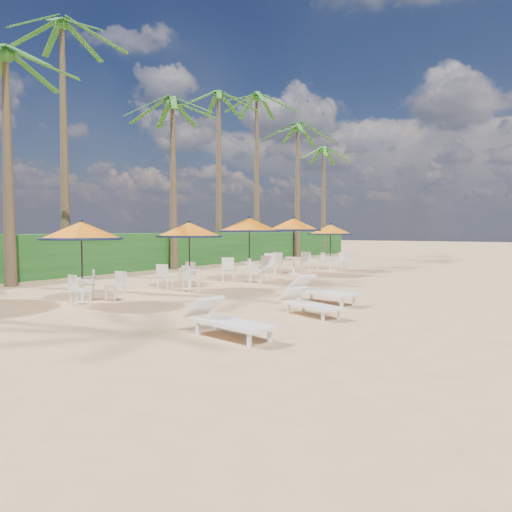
{
  "coord_description": "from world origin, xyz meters",
  "views": [
    {
      "loc": [
        5.97,
        -8.75,
        1.98
      ],
      "look_at": [
        -2.39,
        3.63,
        1.2
      ],
      "focal_mm": 35.0,
      "sensor_mm": 36.0,
      "label": 1
    }
  ],
  "objects_px": {
    "station_1": "(188,238)",
    "station_4": "(331,235)",
    "station_3": "(292,232)",
    "lounger_far": "(320,290)",
    "station_0": "(84,241)",
    "lounger_near": "(225,319)",
    "lounger_mid": "(308,303)",
    "station_2": "(249,233)"
  },
  "relations": [
    {
      "from": "station_1",
      "to": "station_4",
      "type": "xyz_separation_m",
      "value": [
        0.51,
        9.94,
        0.01
      ]
    },
    {
      "from": "station_3",
      "to": "lounger_far",
      "type": "height_order",
      "value": "station_3"
    },
    {
      "from": "station_0",
      "to": "station_4",
      "type": "relative_size",
      "value": 0.97
    },
    {
      "from": "station_1",
      "to": "lounger_near",
      "type": "relative_size",
      "value": 1.13
    },
    {
      "from": "station_4",
      "to": "lounger_mid",
      "type": "bearing_deg",
      "value": -66.84
    },
    {
      "from": "station_0",
      "to": "station_3",
      "type": "relative_size",
      "value": 0.88
    },
    {
      "from": "station_3",
      "to": "lounger_far",
      "type": "distance_m",
      "value": 9.1
    },
    {
      "from": "station_0",
      "to": "station_4",
      "type": "xyz_separation_m",
      "value": [
        0.71,
        13.91,
        0.03
      ]
    },
    {
      "from": "station_1",
      "to": "lounger_far",
      "type": "height_order",
      "value": "station_1"
    },
    {
      "from": "station_3",
      "to": "lounger_near",
      "type": "distance_m",
      "value": 13.59
    },
    {
      "from": "station_3",
      "to": "station_0",
      "type": "bearing_deg",
      "value": -90.8
    },
    {
      "from": "station_3",
      "to": "lounger_near",
      "type": "xyz_separation_m",
      "value": [
        5.64,
        -12.26,
        -1.57
      ]
    },
    {
      "from": "station_1",
      "to": "station_3",
      "type": "xyz_separation_m",
      "value": [
        -0.04,
        7.02,
        0.2
      ]
    },
    {
      "from": "lounger_mid",
      "to": "lounger_far",
      "type": "relative_size",
      "value": 0.85
    },
    {
      "from": "station_1",
      "to": "lounger_mid",
      "type": "relative_size",
      "value": 1.26
    },
    {
      "from": "station_0",
      "to": "station_3",
      "type": "height_order",
      "value": "station_3"
    },
    {
      "from": "station_2",
      "to": "lounger_near",
      "type": "height_order",
      "value": "station_2"
    },
    {
      "from": "station_3",
      "to": "station_1",
      "type": "bearing_deg",
      "value": -89.65
    },
    {
      "from": "station_2",
      "to": "station_4",
      "type": "distance_m",
      "value": 6.61
    },
    {
      "from": "lounger_near",
      "to": "station_0",
      "type": "bearing_deg",
      "value": 179.1
    },
    {
      "from": "lounger_near",
      "to": "lounger_mid",
      "type": "distance_m",
      "value": 2.94
    },
    {
      "from": "station_3",
      "to": "station_4",
      "type": "xyz_separation_m",
      "value": [
        0.56,
        2.92,
        -0.19
      ]
    },
    {
      "from": "station_4",
      "to": "lounger_far",
      "type": "xyz_separation_m",
      "value": [
        4.56,
        -10.29,
        -1.37
      ]
    },
    {
      "from": "lounger_mid",
      "to": "station_1",
      "type": "bearing_deg",
      "value": -178.56
    },
    {
      "from": "station_0",
      "to": "station_2",
      "type": "bearing_deg",
      "value": 87.03
    },
    {
      "from": "lounger_near",
      "to": "lounger_far",
      "type": "distance_m",
      "value": 4.93
    },
    {
      "from": "station_0",
      "to": "lounger_mid",
      "type": "relative_size",
      "value": 1.24
    },
    {
      "from": "station_1",
      "to": "lounger_far",
      "type": "distance_m",
      "value": 5.26
    },
    {
      "from": "station_4",
      "to": "lounger_mid",
      "type": "height_order",
      "value": "station_4"
    },
    {
      "from": "lounger_far",
      "to": "station_3",
      "type": "bearing_deg",
      "value": 137.87
    },
    {
      "from": "station_1",
      "to": "lounger_near",
      "type": "height_order",
      "value": "station_1"
    },
    {
      "from": "station_2",
      "to": "lounger_far",
      "type": "relative_size",
      "value": 1.18
    },
    {
      "from": "station_4",
      "to": "station_3",
      "type": "bearing_deg",
      "value": -100.77
    },
    {
      "from": "station_0",
      "to": "lounger_near",
      "type": "relative_size",
      "value": 1.11
    },
    {
      "from": "station_2",
      "to": "lounger_far",
      "type": "distance_m",
      "value": 6.31
    },
    {
      "from": "station_2",
      "to": "station_3",
      "type": "bearing_deg",
      "value": 93.49
    },
    {
      "from": "lounger_far",
      "to": "station_1",
      "type": "bearing_deg",
      "value": -170.81
    },
    {
      "from": "station_0",
      "to": "station_1",
      "type": "bearing_deg",
      "value": 87.17
    },
    {
      "from": "station_1",
      "to": "lounger_mid",
      "type": "height_order",
      "value": "station_1"
    },
    {
      "from": "station_2",
      "to": "lounger_mid",
      "type": "height_order",
      "value": "station_2"
    },
    {
      "from": "station_0",
      "to": "station_2",
      "type": "xyz_separation_m",
      "value": [
        0.38,
        7.31,
        0.18
      ]
    },
    {
      "from": "station_2",
      "to": "lounger_mid",
      "type": "bearing_deg",
      "value": -45.39
    }
  ]
}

